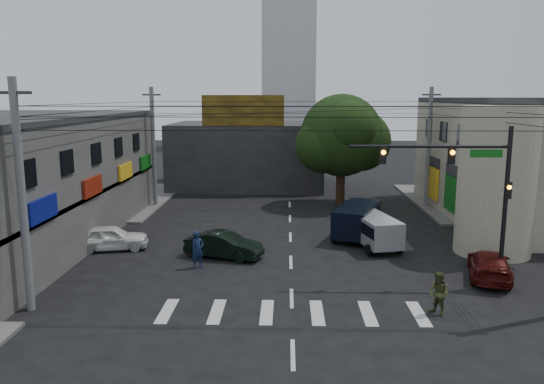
{
  "coord_description": "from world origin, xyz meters",
  "views": [
    {
      "loc": [
        -0.23,
        -24.37,
        8.44
      ],
      "look_at": [
        -1.04,
        4.0,
        3.34
      ],
      "focal_mm": 35.0,
      "sensor_mm": 36.0,
      "label": 1
    }
  ],
  "objects_px": {
    "white_compact": "(110,238)",
    "maroon_sedan": "(489,265)",
    "utility_pole_near_left": "(22,198)",
    "traffic_officer": "(198,250)",
    "silver_minivan": "(374,232)",
    "utility_pole_far_left": "(153,148)",
    "street_tree": "(342,136)",
    "traffic_gantry": "(469,180)",
    "utility_pole_far_right": "(429,148)",
    "dark_sedan": "(224,245)",
    "pedestrian_olive": "(439,294)",
    "navy_van": "(357,222)"
  },
  "relations": [
    {
      "from": "utility_pole_near_left",
      "to": "utility_pole_far_right",
      "type": "height_order",
      "value": "same"
    },
    {
      "from": "utility_pole_far_right",
      "to": "traffic_officer",
      "type": "relative_size",
      "value": 4.85
    },
    {
      "from": "silver_minivan",
      "to": "navy_van",
      "type": "xyz_separation_m",
      "value": [
        -0.69,
        2.19,
        0.09
      ]
    },
    {
      "from": "maroon_sedan",
      "to": "silver_minivan",
      "type": "height_order",
      "value": "silver_minivan"
    },
    {
      "from": "pedestrian_olive",
      "to": "maroon_sedan",
      "type": "bearing_deg",
      "value": 106.28
    },
    {
      "from": "dark_sedan",
      "to": "maroon_sedan",
      "type": "height_order",
      "value": "dark_sedan"
    },
    {
      "from": "white_compact",
      "to": "pedestrian_olive",
      "type": "relative_size",
      "value": 2.5
    },
    {
      "from": "street_tree",
      "to": "pedestrian_olive",
      "type": "bearing_deg",
      "value": -85.46
    },
    {
      "from": "street_tree",
      "to": "traffic_officer",
      "type": "distance_m",
      "value": 18.8
    },
    {
      "from": "street_tree",
      "to": "dark_sedan",
      "type": "distance_m",
      "value": 16.84
    },
    {
      "from": "dark_sedan",
      "to": "white_compact",
      "type": "bearing_deg",
      "value": 96.96
    },
    {
      "from": "white_compact",
      "to": "silver_minivan",
      "type": "distance_m",
      "value": 14.82
    },
    {
      "from": "street_tree",
      "to": "white_compact",
      "type": "height_order",
      "value": "street_tree"
    },
    {
      "from": "utility_pole_near_left",
      "to": "traffic_officer",
      "type": "xyz_separation_m",
      "value": [
        5.85,
        5.43,
        -3.65
      ]
    },
    {
      "from": "utility_pole_near_left",
      "to": "silver_minivan",
      "type": "xyz_separation_m",
      "value": [
        15.23,
        9.36,
        -3.69
      ]
    },
    {
      "from": "utility_pole_far_left",
      "to": "utility_pole_far_right",
      "type": "bearing_deg",
      "value": 0.0
    },
    {
      "from": "utility_pole_far_left",
      "to": "silver_minivan",
      "type": "height_order",
      "value": "utility_pole_far_left"
    },
    {
      "from": "utility_pole_far_left",
      "to": "utility_pole_far_right",
      "type": "distance_m",
      "value": 21.0
    },
    {
      "from": "utility_pole_far_right",
      "to": "dark_sedan",
      "type": "height_order",
      "value": "utility_pole_far_right"
    },
    {
      "from": "street_tree",
      "to": "utility_pole_near_left",
      "type": "height_order",
      "value": "utility_pole_near_left"
    },
    {
      "from": "navy_van",
      "to": "utility_pole_far_left",
      "type": "bearing_deg",
      "value": 79.25
    },
    {
      "from": "traffic_gantry",
      "to": "utility_pole_far_left",
      "type": "distance_m",
      "value": 25.0
    },
    {
      "from": "white_compact",
      "to": "pedestrian_olive",
      "type": "height_order",
      "value": "pedestrian_olive"
    },
    {
      "from": "utility_pole_far_right",
      "to": "pedestrian_olive",
      "type": "relative_size",
      "value": 5.24
    },
    {
      "from": "utility_pole_near_left",
      "to": "maroon_sedan",
      "type": "height_order",
      "value": "utility_pole_near_left"
    },
    {
      "from": "maroon_sedan",
      "to": "utility_pole_far_left",
      "type": "bearing_deg",
      "value": -22.8
    },
    {
      "from": "white_compact",
      "to": "maroon_sedan",
      "type": "relative_size",
      "value": 0.91
    },
    {
      "from": "street_tree",
      "to": "white_compact",
      "type": "bearing_deg",
      "value": -137.26
    },
    {
      "from": "maroon_sedan",
      "to": "white_compact",
      "type": "bearing_deg",
      "value": 4.29
    },
    {
      "from": "utility_pole_far_left",
      "to": "traffic_officer",
      "type": "xyz_separation_m",
      "value": [
        5.85,
        -15.07,
        -3.65
      ]
    },
    {
      "from": "utility_pole_far_left",
      "to": "white_compact",
      "type": "bearing_deg",
      "value": -87.94
    },
    {
      "from": "dark_sedan",
      "to": "silver_minivan",
      "type": "relative_size",
      "value": 0.97
    },
    {
      "from": "traffic_gantry",
      "to": "dark_sedan",
      "type": "distance_m",
      "value": 12.68
    },
    {
      "from": "utility_pole_far_right",
      "to": "silver_minivan",
      "type": "xyz_separation_m",
      "value": [
        -5.77,
        -11.14,
        -3.69
      ]
    },
    {
      "from": "traffic_gantry",
      "to": "maroon_sedan",
      "type": "xyz_separation_m",
      "value": [
        1.52,
        0.86,
        -4.18
      ]
    },
    {
      "from": "white_compact",
      "to": "utility_pole_far_left",
      "type": "bearing_deg",
      "value": -11.42
    },
    {
      "from": "white_compact",
      "to": "traffic_officer",
      "type": "xyz_separation_m",
      "value": [
        5.42,
        -3.07,
        0.25
      ]
    },
    {
      "from": "maroon_sedan",
      "to": "traffic_officer",
      "type": "height_order",
      "value": "traffic_officer"
    },
    {
      "from": "dark_sedan",
      "to": "navy_van",
      "type": "bearing_deg",
      "value": -42.41
    },
    {
      "from": "white_compact",
      "to": "silver_minivan",
      "type": "relative_size",
      "value": 0.97
    },
    {
      "from": "traffic_gantry",
      "to": "utility_pole_far_right",
      "type": "xyz_separation_m",
      "value": [
        2.68,
        17.0,
        -0.23
      ]
    },
    {
      "from": "street_tree",
      "to": "utility_pole_near_left",
      "type": "xyz_separation_m",
      "value": [
        -14.5,
        -21.5,
        -0.87
      ]
    },
    {
      "from": "navy_van",
      "to": "traffic_officer",
      "type": "xyz_separation_m",
      "value": [
        -8.69,
        -6.12,
        -0.04
      ]
    },
    {
      "from": "street_tree",
      "to": "dark_sedan",
      "type": "xyz_separation_m",
      "value": [
        -7.56,
        -14.27,
        -4.79
      ]
    },
    {
      "from": "white_compact",
      "to": "silver_minivan",
      "type": "height_order",
      "value": "silver_minivan"
    },
    {
      "from": "utility_pole_far_left",
      "to": "white_compact",
      "type": "xyz_separation_m",
      "value": [
        0.43,
        -12.0,
        -3.9
      ]
    },
    {
      "from": "dark_sedan",
      "to": "silver_minivan",
      "type": "xyz_separation_m",
      "value": [
        8.29,
        2.12,
        0.22
      ]
    },
    {
      "from": "traffic_gantry",
      "to": "white_compact",
      "type": "relative_size",
      "value": 1.64
    },
    {
      "from": "street_tree",
      "to": "pedestrian_olive",
      "type": "height_order",
      "value": "street_tree"
    },
    {
      "from": "street_tree",
      "to": "utility_pole_far_right",
      "type": "distance_m",
      "value": 6.63
    }
  ]
}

